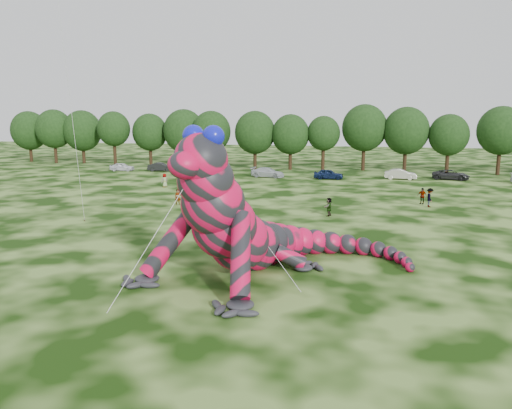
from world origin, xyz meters
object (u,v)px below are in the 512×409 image
at_px(tree_5, 184,138).
at_px(tree_8, 290,142).
at_px(flying_kite, 58,4).
at_px(spectator_5, 329,207).
at_px(car_6, 451,175).
at_px(spectator_1, 203,199).
at_px(tree_13, 500,141).
at_px(inflatable_gecko, 252,197).
at_px(car_5, 401,174).
at_px(spectator_2, 430,198).
at_px(tree_2, 83,137).
at_px(tree_10, 364,138).
at_px(tree_4, 150,139).
at_px(tree_7, 255,140).
at_px(spectator_3, 422,196).
at_px(tree_11, 406,139).
at_px(tree_9, 323,143).
at_px(car_3, 268,172).
at_px(spectator_4, 165,180).
at_px(tree_3, 114,138).
at_px(car_4, 329,174).
at_px(tree_0, 30,137).
at_px(spectator_0, 178,197).
at_px(tree_6, 211,139).
at_px(car_2, 218,169).
at_px(car_0, 122,167).
at_px(tree_12, 448,144).
at_px(car_1, 161,167).

bearing_deg(tree_5, tree_8, -4.39).
bearing_deg(flying_kite, spectator_5, 32.37).
xyz_separation_m(car_6, spectator_1, (-26.34, -27.78, 0.17)).
bearing_deg(tree_13, inflatable_gecko, -114.99).
distance_m(car_5, spectator_2, 21.12).
relative_size(tree_2, tree_10, 0.92).
xyz_separation_m(tree_4, tree_7, (19.56, -1.91, 0.21)).
bearing_deg(tree_4, spectator_3, -34.58).
xyz_separation_m(tree_2, tree_11, (56.80, -0.57, 0.21)).
height_order(tree_10, tree_13, tree_10).
bearing_deg(tree_9, spectator_3, -65.78).
height_order(car_3, spectator_4, spectator_4).
bearing_deg(tree_8, tree_9, 3.89).
bearing_deg(tree_5, tree_2, 179.06).
relative_size(spectator_5, spectator_2, 0.89).
bearing_deg(tree_3, tree_4, 15.14).
xyz_separation_m(tree_9, car_4, (1.94, -11.14, -3.64)).
distance_m(tree_13, car_4, 26.84).
bearing_deg(car_4, car_5, -81.08).
bearing_deg(tree_0, tree_2, -2.34).
distance_m(tree_2, spectator_5, 61.85).
distance_m(tree_9, spectator_0, 36.71).
height_order(tree_4, spectator_3, tree_4).
bearing_deg(car_3, tree_7, 30.88).
height_order(flying_kite, tree_6, flying_kite).
relative_size(tree_9, car_2, 1.82).
bearing_deg(car_3, spectator_5, -148.43).
height_order(tree_9, car_5, tree_9).
bearing_deg(flying_kite, car_0, 113.55).
xyz_separation_m(tree_12, car_1, (-43.75, -7.96, -3.81)).
bearing_deg(tree_6, tree_0, 176.06).
xyz_separation_m(flying_kite, tree_3, (-23.05, 48.03, -11.72)).
height_order(car_5, car_6, car_5).
distance_m(tree_5, tree_6, 5.84).
relative_size(tree_0, tree_11, 0.94).
height_order(spectator_5, spectator_2, spectator_2).
bearing_deg(tree_9, spectator_5, -83.31).
height_order(tree_10, car_1, tree_10).
xyz_separation_m(tree_10, spectator_0, (-17.14, -36.13, -4.46)).
height_order(car_4, spectator_2, spectator_2).
relative_size(tree_12, spectator_4, 5.35).
xyz_separation_m(car_0, car_2, (15.78, 0.60, 0.01)).
distance_m(car_0, spectator_3, 48.37).
bearing_deg(flying_kite, tree_3, 115.64).
height_order(car_3, car_5, car_5).
distance_m(tree_3, tree_7, 25.64).
bearing_deg(car_4, tree_7, 48.65).
distance_m(car_3, spectator_5, 27.98).
xyz_separation_m(spectator_0, spectator_3, (23.71, 6.21, 0.03)).
xyz_separation_m(tree_3, car_0, (5.72, -8.25, -4.07)).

